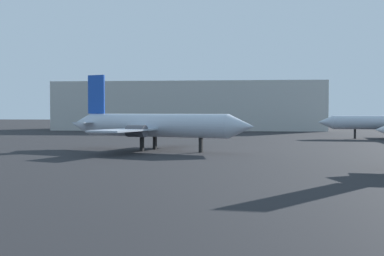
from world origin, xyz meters
The scene contains 2 objects.
airplane_distant centered at (-9.64, 55.05, 3.42)m, with size 27.42×21.90×10.52m.
terminal_building centered at (-12.68, 131.97, 6.84)m, with size 75.84×22.93×13.67m, color #B7B7B2.
Camera 1 is at (1.99, -9.58, 5.29)m, focal length 45.27 mm.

